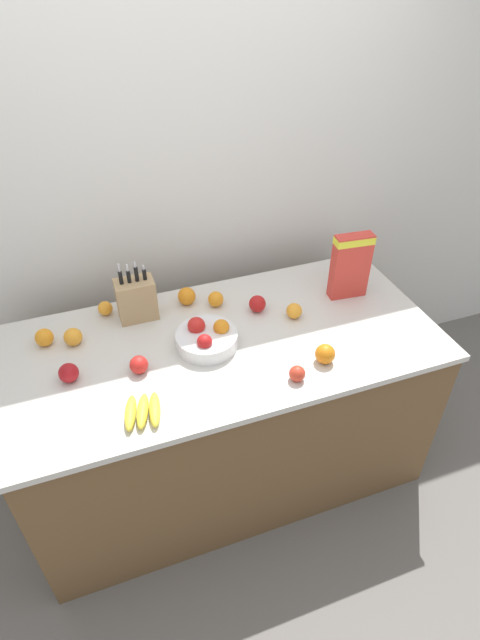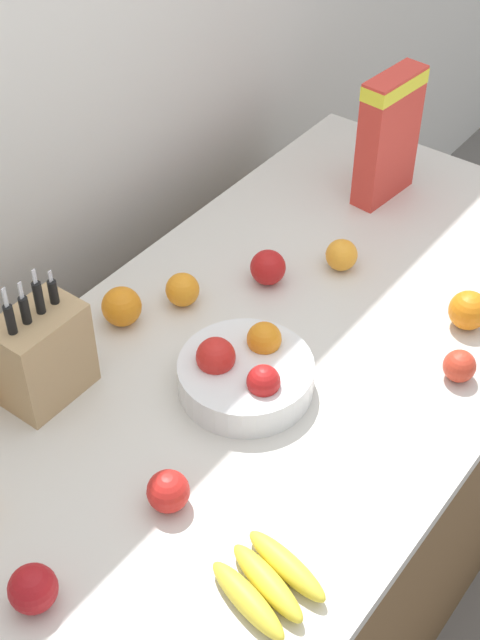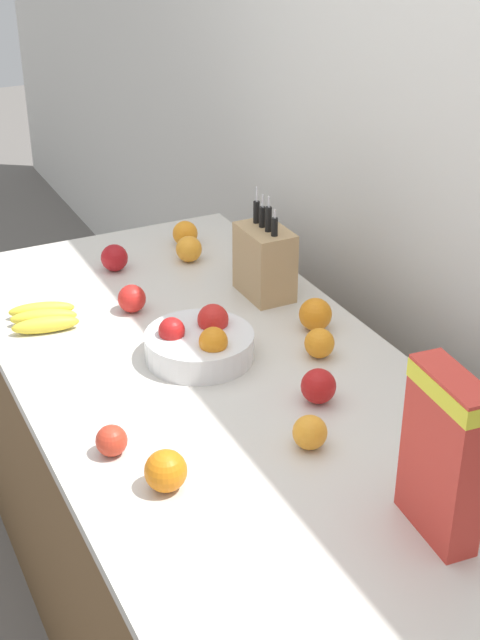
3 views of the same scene
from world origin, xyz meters
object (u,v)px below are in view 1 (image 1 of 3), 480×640
object	(u,v)px
orange_mid_right	(325,354)
orange_front_right	(294,311)
apple_rightmost	(297,374)
orange_mid_left	(105,308)
apple_middle	(257,304)
orange_front_left	(187,296)
banana_bunch	(143,411)
apple_front	(139,365)
fruit_bowl	(207,338)
knife_block	(136,299)
orange_front_center	(44,337)
cereal_box	(351,264)
apple_rear	(69,373)
orange_by_cereal	(216,299)
orange_back_center	(73,337)

from	to	relation	value
orange_mid_right	orange_front_right	distance (m)	0.32
apple_rightmost	orange_mid_left	xyz separation A→B (m)	(-0.67, 0.71, 0.00)
apple_middle	orange_front_left	xyz separation A→B (m)	(-0.30, 0.17, 0.00)
banana_bunch	apple_middle	bearing A→B (deg)	35.59
orange_mid_right	apple_front	bearing A→B (deg)	164.60
fruit_bowl	apple_front	xyz separation A→B (m)	(-0.31, -0.06, -0.00)
knife_block	orange_front_center	size ratio (longest dim) A/B	3.80
cereal_box	apple_rear	distance (m)	1.37
orange_by_cereal	orange_front_right	xyz separation A→B (m)	(0.32, -0.21, -0.00)
apple_front	orange_by_cereal	world-z (taller)	apple_front
apple_rear	orange_mid_right	bearing A→B (deg)	-13.87
apple_rear	apple_rightmost	xyz separation A→B (m)	(0.87, -0.31, -0.01)
orange_front_center	orange_front_left	world-z (taller)	orange_front_left
orange_back_center	orange_front_right	size ratio (longest dim) A/B	1.07
apple_middle	orange_back_center	world-z (taller)	apple_middle
orange_by_cereal	orange_mid_right	bearing A→B (deg)	-59.96
apple_rightmost	orange_mid_right	world-z (taller)	orange_mid_right
fruit_bowl	orange_front_right	distance (m)	0.45
knife_block	orange_back_center	distance (m)	0.33
apple_middle	orange_back_center	bearing A→B (deg)	176.73
cereal_box	orange_mid_right	bearing A→B (deg)	-124.17
apple_front	apple_middle	size ratio (longest dim) A/B	0.94
orange_by_cereal	orange_mid_right	size ratio (longest dim) A/B	0.88
orange_by_cereal	orange_mid_right	xyz separation A→B (m)	(0.31, -0.54, 0.01)
knife_block	apple_rear	bearing A→B (deg)	-136.50
banana_bunch	fruit_bowl	bearing A→B (deg)	41.23
apple_front	orange_back_center	bearing A→B (deg)	131.12
knife_block	orange_front_right	xyz separation A→B (m)	(0.69, -0.25, -0.06)
cereal_box	orange_mid_right	world-z (taller)	cereal_box
apple_middle	orange_mid_right	world-z (taller)	orange_mid_right
apple_front	orange_front_left	bearing A→B (deg)	51.86
orange_front_center	apple_rear	bearing A→B (deg)	-72.89
orange_by_cereal	orange_mid_left	bearing A→B (deg)	167.60
orange_mid_left	apple_front	bearing A→B (deg)	-80.35
apple_rightmost	orange_front_center	xyz separation A→B (m)	(-0.95, 0.57, 0.01)
knife_block	apple_rear	world-z (taller)	knife_block
knife_block	orange_mid_left	distance (m)	0.17
orange_front_right	orange_front_left	bearing A→B (deg)	148.04
orange_mid_right	orange_back_center	xyz separation A→B (m)	(-0.98, 0.48, -0.00)
apple_rightmost	orange_front_left	size ratio (longest dim) A/B	0.77
orange_front_left	orange_by_cereal	world-z (taller)	orange_front_left
orange_front_center	orange_mid_right	world-z (taller)	orange_mid_right
cereal_box	orange_front_left	xyz separation A→B (m)	(-0.77, 0.20, -0.14)
banana_bunch	apple_front	distance (m)	0.24
orange_front_right	fruit_bowl	bearing A→B (deg)	-173.15
orange_front_right	banana_bunch	bearing A→B (deg)	-155.76
apple_front	apple_rightmost	size ratio (longest dim) A/B	1.14
banana_bunch	orange_front_right	bearing A→B (deg)	24.24
apple_front	cereal_box	bearing A→B (deg)	10.33
apple_front	orange_back_center	size ratio (longest dim) A/B	0.96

